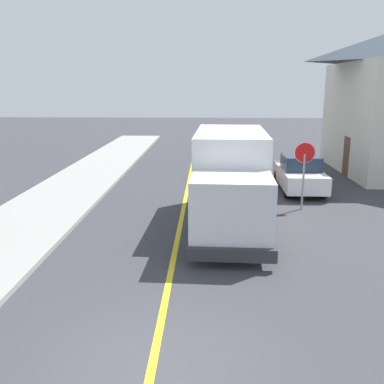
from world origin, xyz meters
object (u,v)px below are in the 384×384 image
Objects in this scene: box_truck at (230,175)px; parked_car_mid at (225,146)px; parked_van_across at (299,174)px; stop_sign at (304,163)px; parked_car_near at (231,166)px.

parked_car_mid is (0.40, 14.33, -0.97)m from box_truck.
parked_van_across is 1.67× the size of stop_sign.
box_truck reaches higher than stop_sign.
box_truck is 3.56m from stop_sign.
parked_car_near is 1.00× the size of parked_car_mid.
parked_car_near is 5.70m from stop_sign.
parked_car_mid is 9.70m from parked_van_across.
stop_sign reaches higher than parked_car_near.
parked_car_near is 1.00× the size of parked_van_across.
parked_van_across is at bearing 55.91° from box_truck.
parked_car_mid is (-0.02, 7.33, 0.00)m from parked_car_near.
box_truck is 6.28m from parked_van_across.
parked_car_mid is at bearing 108.49° from parked_van_across.
box_truck is 7.08m from parked_car_near.
parked_car_mid is at bearing 90.19° from parked_car_near.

